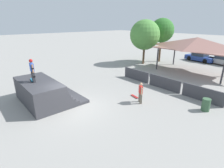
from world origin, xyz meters
The scene contains 12 objects.
ground_plane centered at (0.00, 0.00, 0.00)m, with size 160.00×160.00×0.00m, color gray.
quarter_pipe_ramp centered at (-2.32, -1.11, 0.74)m, with size 4.54×3.77×1.65m.
skater_on_deck centered at (-2.37, -1.62, 2.56)m, with size 0.68×0.25×1.59m.
skateboard_on_deck centered at (-2.70, -1.62, 1.70)m, with size 0.85×0.36×0.09m.
bystander_walking centered at (2.36, 4.09, 0.85)m, with size 0.56×0.43×1.53m.
skateboard_on_ground centered at (1.46, 4.53, 0.06)m, with size 0.84×0.36×0.09m.
barrier_fence centered at (1.88, 7.81, 0.53)m, with size 9.54×0.12×1.05m.
pavilion_shelter centered at (1.07, 14.81, 3.27)m, with size 8.50×4.49×3.95m.
tree_beside_pavilion centered at (-5.54, 13.95, 3.89)m, with size 3.93×3.93×5.86m.
tree_far_back centered at (-4.96, 16.88, 4.37)m, with size 3.31×3.31×6.05m.
trash_bin centered at (5.96, 6.43, 0.42)m, with size 0.52×0.52×0.85m, color #385B3D.
parked_car_blue centered at (-1.12, 21.56, 0.60)m, with size 4.27×2.29×1.27m.
Camera 1 is at (9.74, -4.97, 5.57)m, focal length 28.00 mm.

